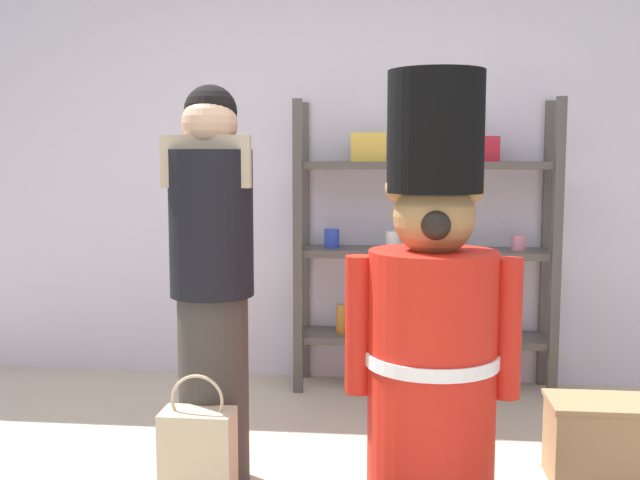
{
  "coord_description": "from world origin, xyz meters",
  "views": [
    {
      "loc": [
        0.26,
        -2.21,
        1.31
      ],
      "look_at": [
        -0.04,
        0.61,
        1.0
      ],
      "focal_mm": 41.71,
      "sensor_mm": 36.0,
      "label": 1
    }
  ],
  "objects_px": {
    "merchandise_shelf": "(423,243)",
    "display_crate": "(603,441)",
    "shopping_bag": "(198,456)",
    "teddy_bear_guard": "(432,319)",
    "person_shopper": "(212,279)"
  },
  "relations": [
    {
      "from": "merchandise_shelf",
      "to": "display_crate",
      "type": "relative_size",
      "value": 3.67
    },
    {
      "from": "display_crate",
      "to": "shopping_bag",
      "type": "bearing_deg",
      "value": -166.89
    },
    {
      "from": "person_shopper",
      "to": "display_crate",
      "type": "distance_m",
      "value": 1.71
    },
    {
      "from": "shopping_bag",
      "to": "display_crate",
      "type": "relative_size",
      "value": 1.15
    },
    {
      "from": "merchandise_shelf",
      "to": "teddy_bear_guard",
      "type": "height_order",
      "value": "merchandise_shelf"
    },
    {
      "from": "merchandise_shelf",
      "to": "display_crate",
      "type": "distance_m",
      "value": 1.53
    },
    {
      "from": "person_shopper",
      "to": "shopping_bag",
      "type": "distance_m",
      "value": 0.68
    },
    {
      "from": "merchandise_shelf",
      "to": "teddy_bear_guard",
      "type": "xyz_separation_m",
      "value": [
        -0.01,
        -1.39,
        -0.14
      ]
    },
    {
      "from": "merchandise_shelf",
      "to": "shopping_bag",
      "type": "distance_m",
      "value": 1.9
    },
    {
      "from": "merchandise_shelf",
      "to": "person_shopper",
      "type": "height_order",
      "value": "merchandise_shelf"
    },
    {
      "from": "shopping_bag",
      "to": "person_shopper",
      "type": "bearing_deg",
      "value": 86.27
    },
    {
      "from": "shopping_bag",
      "to": "display_crate",
      "type": "xyz_separation_m",
      "value": [
        1.58,
        0.37,
        -0.02
      ]
    },
    {
      "from": "merchandise_shelf",
      "to": "teddy_bear_guard",
      "type": "bearing_deg",
      "value": -90.23
    },
    {
      "from": "display_crate",
      "to": "person_shopper",
      "type": "bearing_deg",
      "value": -173.94
    },
    {
      "from": "display_crate",
      "to": "merchandise_shelf",
      "type": "bearing_deg",
      "value": 120.57
    }
  ]
}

